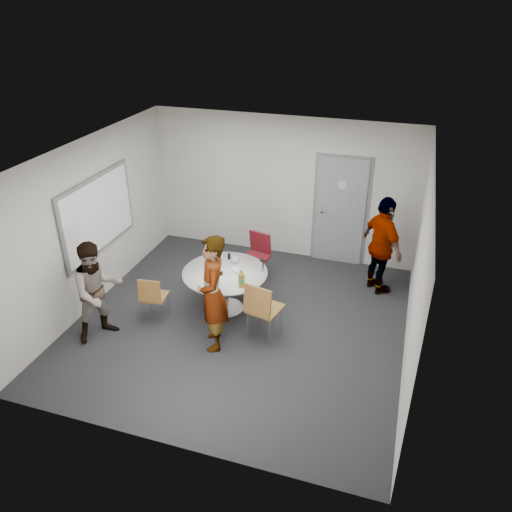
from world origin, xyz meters
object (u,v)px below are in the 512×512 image
(person_main, at_px, (213,294))
(person_left, at_px, (98,291))
(door, at_px, (340,211))
(chair_far, at_px, (257,252))
(chair_near_left, at_px, (152,295))
(whiteboard, at_px, (98,214))
(chair_near_right, at_px, (262,306))
(person_right, at_px, (382,246))
(table, at_px, (226,277))

(person_main, distance_m, person_left, 1.71)
(door, relative_size, chair_far, 2.36)
(chair_near_left, xyz_separation_m, chair_far, (1.16, 1.71, 0.08))
(chair_far, bearing_deg, whiteboard, 40.04)
(chair_near_right, bearing_deg, person_right, 64.74)
(door, bearing_deg, person_left, -131.19)
(door, bearing_deg, chair_near_right, -103.44)
(chair_far, bearing_deg, table, 94.26)
(table, bearing_deg, chair_near_left, -147.08)
(door, height_order, whiteboard, door)
(person_left, distance_m, person_right, 4.58)
(table, xyz_separation_m, chair_far, (0.17, 1.07, -0.06))
(door, xyz_separation_m, chair_near_right, (-0.66, -2.77, -0.44))
(chair_near_left, relative_size, person_right, 0.45)
(door, bearing_deg, person_right, -45.05)
(person_main, bearing_deg, chair_near_left, -127.93)
(whiteboard, xyz_separation_m, chair_near_left, (1.15, -0.55, -0.98))
(whiteboard, bearing_deg, table, 2.36)
(door, distance_m, person_right, 1.21)
(chair_near_left, bearing_deg, person_right, 24.98)
(door, relative_size, person_main, 1.20)
(table, height_order, chair_near_left, table)
(door, xyz_separation_m, table, (-1.43, -2.19, -0.42))
(chair_far, distance_m, person_main, 2.00)
(chair_near_right, bearing_deg, person_left, -151.96)
(whiteboard, xyz_separation_m, table, (2.14, 0.09, -0.85))
(table, height_order, person_right, person_right)
(chair_near_right, bearing_deg, chair_far, 122.75)
(chair_near_left, relative_size, chair_far, 0.87)
(person_main, bearing_deg, whiteboard, -134.33)
(whiteboard, xyz_separation_m, person_main, (2.28, -0.82, -0.57))
(chair_far, bearing_deg, chair_near_left, 69.28)
(person_right, bearing_deg, person_left, 84.89)
(person_main, bearing_deg, person_right, 111.87)
(door, relative_size, table, 1.57)
(chair_near_right, xyz_separation_m, chair_far, (-0.59, 1.65, -0.04))
(person_left, bearing_deg, chair_near_left, -10.64)
(person_main, bearing_deg, chair_far, 154.58)
(chair_near_right, bearing_deg, chair_near_left, -164.99)
(table, bearing_deg, door, 57.00)
(door, xyz_separation_m, whiteboard, (-3.56, -2.28, 0.42))
(chair_far, bearing_deg, chair_near_right, 123.13)
(table, relative_size, person_right, 0.78)
(person_left, xyz_separation_m, person_right, (3.82, 2.54, 0.08))
(table, bearing_deg, person_main, -80.91)
(whiteboard, distance_m, chair_near_right, 3.06)
(table, bearing_deg, person_left, -142.19)
(chair_near_right, height_order, chair_far, chair_near_right)
(chair_near_right, relative_size, person_right, 0.56)
(table, height_order, chair_near_right, table)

